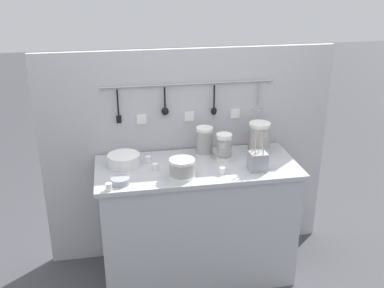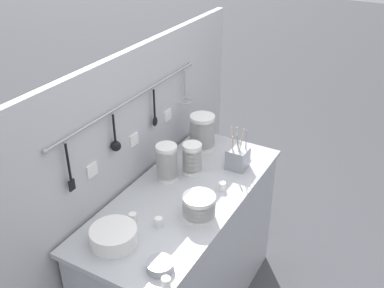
{
  "view_description": "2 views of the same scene",
  "coord_description": "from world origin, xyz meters",
  "px_view_note": "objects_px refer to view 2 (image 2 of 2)",
  "views": [
    {
      "loc": [
        -0.56,
        -2.82,
        2.22
      ],
      "look_at": [
        -0.04,
        -0.0,
        1.07
      ],
      "focal_mm": 42.0,
      "sensor_mm": 36.0,
      "label": 1
    },
    {
      "loc": [
        -1.74,
        -1.03,
        2.38
      ],
      "look_at": [
        0.07,
        -0.01,
        1.19
      ],
      "focal_mm": 42.0,
      "sensor_mm": 36.0,
      "label": 2
    }
  ],
  "objects_px": {
    "cup_by_caddy": "(222,186)",
    "bowl_stack_nested_right": "(199,207)",
    "bowl_stack_back_corner": "(192,159)",
    "cutlery_caddy": "(238,158)",
    "plate_stack": "(114,236)",
    "cup_front_left": "(133,218)",
    "bowl_stack_wide_centre": "(167,162)",
    "bowl_stack_short_front": "(202,132)",
    "cup_front_right": "(159,222)",
    "cup_edge_far": "(166,282)",
    "steel_mixing_bowl": "(160,266)"
  },
  "relations": [
    {
      "from": "cup_edge_far",
      "to": "cup_front_left",
      "type": "relative_size",
      "value": 1.0
    },
    {
      "from": "plate_stack",
      "to": "steel_mixing_bowl",
      "type": "distance_m",
      "value": 0.29
    },
    {
      "from": "plate_stack",
      "to": "cup_front_left",
      "type": "bearing_deg",
      "value": 5.31
    },
    {
      "from": "plate_stack",
      "to": "cutlery_caddy",
      "type": "xyz_separation_m",
      "value": [
        0.9,
        -0.24,
        0.02
      ]
    },
    {
      "from": "bowl_stack_back_corner",
      "to": "bowl_stack_wide_centre",
      "type": "distance_m",
      "value": 0.16
    },
    {
      "from": "bowl_stack_wide_centre",
      "to": "cup_front_left",
      "type": "bearing_deg",
      "value": -172.45
    },
    {
      "from": "steel_mixing_bowl",
      "to": "cutlery_caddy",
      "type": "bearing_deg",
      "value": 2.95
    },
    {
      "from": "cup_front_left",
      "to": "plate_stack",
      "type": "bearing_deg",
      "value": -174.69
    },
    {
      "from": "plate_stack",
      "to": "steel_mixing_bowl",
      "type": "relative_size",
      "value": 1.84
    },
    {
      "from": "cutlery_caddy",
      "to": "bowl_stack_back_corner",
      "type": "bearing_deg",
      "value": 131.51
    },
    {
      "from": "cutlery_caddy",
      "to": "cup_front_left",
      "type": "relative_size",
      "value": 5.6
    },
    {
      "from": "steel_mixing_bowl",
      "to": "cup_edge_far",
      "type": "relative_size",
      "value": 2.58
    },
    {
      "from": "cutlery_caddy",
      "to": "cup_by_caddy",
      "type": "bearing_deg",
      "value": -175.24
    },
    {
      "from": "bowl_stack_short_front",
      "to": "plate_stack",
      "type": "bearing_deg",
      "value": -176.39
    },
    {
      "from": "bowl_stack_back_corner",
      "to": "cup_edge_far",
      "type": "bearing_deg",
      "value": -157.88
    },
    {
      "from": "cup_by_caddy",
      "to": "cup_edge_far",
      "type": "bearing_deg",
      "value": -172.16
    },
    {
      "from": "cup_edge_far",
      "to": "cup_front_left",
      "type": "bearing_deg",
      "value": 53.13
    },
    {
      "from": "bowl_stack_back_corner",
      "to": "cutlery_caddy",
      "type": "relative_size",
      "value": 0.73
    },
    {
      "from": "plate_stack",
      "to": "cup_by_caddy",
      "type": "height_order",
      "value": "plate_stack"
    },
    {
      "from": "bowl_stack_nested_right",
      "to": "bowl_stack_short_front",
      "type": "distance_m",
      "value": 0.71
    },
    {
      "from": "plate_stack",
      "to": "cup_edge_far",
      "type": "relative_size",
      "value": 4.73
    },
    {
      "from": "cup_edge_far",
      "to": "cup_front_right",
      "type": "relative_size",
      "value": 1.0
    },
    {
      "from": "bowl_stack_back_corner",
      "to": "bowl_stack_short_front",
      "type": "height_order",
      "value": "bowl_stack_short_front"
    },
    {
      "from": "bowl_stack_wide_centre",
      "to": "cup_by_caddy",
      "type": "height_order",
      "value": "bowl_stack_wide_centre"
    },
    {
      "from": "bowl_stack_nested_right",
      "to": "cup_front_right",
      "type": "height_order",
      "value": "bowl_stack_nested_right"
    },
    {
      "from": "bowl_stack_nested_right",
      "to": "steel_mixing_bowl",
      "type": "xyz_separation_m",
      "value": [
        -0.41,
        -0.03,
        -0.04
      ]
    },
    {
      "from": "cup_front_left",
      "to": "cup_front_right",
      "type": "xyz_separation_m",
      "value": [
        0.04,
        -0.13,
        0.0
      ]
    },
    {
      "from": "plate_stack",
      "to": "steel_mixing_bowl",
      "type": "xyz_separation_m",
      "value": [
        -0.04,
        -0.28,
        -0.02
      ]
    },
    {
      "from": "cup_edge_far",
      "to": "bowl_stack_back_corner",
      "type": "bearing_deg",
      "value": 22.12
    },
    {
      "from": "cup_by_caddy",
      "to": "cup_front_right",
      "type": "distance_m",
      "value": 0.46
    },
    {
      "from": "bowl_stack_back_corner",
      "to": "cup_by_caddy",
      "type": "distance_m",
      "value": 0.25
    },
    {
      "from": "cup_by_caddy",
      "to": "bowl_stack_nested_right",
      "type": "bearing_deg",
      "value": -179.6
    },
    {
      "from": "bowl_stack_wide_centre",
      "to": "bowl_stack_nested_right",
      "type": "distance_m",
      "value": 0.4
    },
    {
      "from": "steel_mixing_bowl",
      "to": "plate_stack",
      "type": "bearing_deg",
      "value": 82.62
    },
    {
      "from": "steel_mixing_bowl",
      "to": "cutlery_caddy",
      "type": "distance_m",
      "value": 0.94
    },
    {
      "from": "bowl_stack_wide_centre",
      "to": "bowl_stack_nested_right",
      "type": "bearing_deg",
      "value": -123.69
    },
    {
      "from": "bowl_stack_back_corner",
      "to": "cup_by_caddy",
      "type": "xyz_separation_m",
      "value": [
        -0.07,
        -0.23,
        -0.07
      ]
    },
    {
      "from": "bowl_stack_back_corner",
      "to": "cup_front_right",
      "type": "distance_m",
      "value": 0.52
    },
    {
      "from": "cutlery_caddy",
      "to": "cup_front_right",
      "type": "xyz_separation_m",
      "value": [
        -0.69,
        0.12,
        -0.04
      ]
    },
    {
      "from": "bowl_stack_wide_centre",
      "to": "bowl_stack_nested_right",
      "type": "xyz_separation_m",
      "value": [
        -0.22,
        -0.33,
        -0.05
      ]
    },
    {
      "from": "bowl_stack_back_corner",
      "to": "cup_edge_far",
      "type": "distance_m",
      "value": 0.89
    },
    {
      "from": "cutlery_caddy",
      "to": "plate_stack",
      "type": "bearing_deg",
      "value": 165.29
    },
    {
      "from": "cup_edge_far",
      "to": "cup_front_left",
      "type": "xyz_separation_m",
      "value": [
        0.28,
        0.38,
        0.0
      ]
    },
    {
      "from": "bowl_stack_nested_right",
      "to": "cup_edge_far",
      "type": "relative_size",
      "value": 3.53
    },
    {
      "from": "steel_mixing_bowl",
      "to": "cup_front_left",
      "type": "relative_size",
      "value": 2.58
    },
    {
      "from": "bowl_stack_wide_centre",
      "to": "plate_stack",
      "type": "xyz_separation_m",
      "value": [
        -0.59,
        -0.07,
        -0.07
      ]
    },
    {
      "from": "cup_by_caddy",
      "to": "steel_mixing_bowl",
      "type": "bearing_deg",
      "value": -177.73
    },
    {
      "from": "bowl_stack_short_front",
      "to": "steel_mixing_bowl",
      "type": "bearing_deg",
      "value": -161.58
    },
    {
      "from": "cup_edge_far",
      "to": "steel_mixing_bowl",
      "type": "bearing_deg",
      "value": 46.8
    },
    {
      "from": "cutlery_caddy",
      "to": "cup_front_right",
      "type": "height_order",
      "value": "cutlery_caddy"
    }
  ]
}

